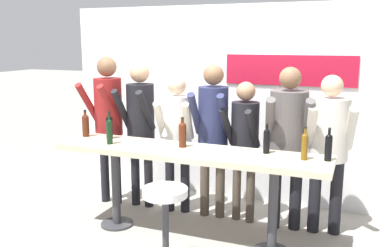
{
  "coord_description": "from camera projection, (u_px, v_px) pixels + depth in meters",
  "views": [
    {
      "loc": [
        1.56,
        -3.85,
        2.03
      ],
      "look_at": [
        0.0,
        0.09,
        1.2
      ],
      "focal_mm": 40.0,
      "sensor_mm": 36.0,
      "label": 1
    }
  ],
  "objects": [
    {
      "name": "tasting_table",
      "position": [
        189.0,
        162.0,
        4.31
      ],
      "size": [
        2.79,
        0.61,
        0.95
      ],
      "color": "beige",
      "rests_on": "ground_plane"
    },
    {
      "name": "person_right",
      "position": [
        288.0,
        131.0,
        4.49
      ],
      "size": [
        0.54,
        0.63,
        1.76
      ],
      "rotation": [
        0.0,
        0.0,
        0.19
      ],
      "color": "black",
      "rests_on": "ground_plane"
    },
    {
      "name": "person_center",
      "position": [
        213.0,
        123.0,
        4.81
      ],
      "size": [
        0.43,
        0.55,
        1.77
      ],
      "rotation": [
        0.0,
        0.0,
        0.07
      ],
      "color": "#473D33",
      "rests_on": "ground_plane"
    },
    {
      "name": "wine_bottle_5",
      "position": [
        182.0,
        133.0,
        4.36
      ],
      "size": [
        0.08,
        0.08,
        0.31
      ],
      "color": "#4C1E0F",
      "rests_on": "tasting_table"
    },
    {
      "name": "bar_stool",
      "position": [
        165.0,
        216.0,
        3.77
      ],
      "size": [
        0.42,
        0.42,
        0.76
      ],
      "color": "#333338",
      "rests_on": "ground_plane"
    },
    {
      "name": "back_wall",
      "position": [
        230.0,
        103.0,
        5.49
      ],
      "size": [
        4.39,
        0.12,
        2.46
      ],
      "color": "white",
      "rests_on": "ground_plane"
    },
    {
      "name": "person_left",
      "position": [
        140.0,
        118.0,
        5.13
      ],
      "size": [
        0.4,
        0.53,
        1.77
      ],
      "rotation": [
        0.0,
        0.0,
        0.01
      ],
      "color": "black",
      "rests_on": "ground_plane"
    },
    {
      "name": "wine_bottle_0",
      "position": [
        109.0,
        130.0,
        4.49
      ],
      "size": [
        0.06,
        0.06,
        0.33
      ],
      "color": "black",
      "rests_on": "tasting_table"
    },
    {
      "name": "wine_bottle_4",
      "position": [
        329.0,
        146.0,
        3.86
      ],
      "size": [
        0.06,
        0.06,
        0.31
      ],
      "color": "black",
      "rests_on": "tasting_table"
    },
    {
      "name": "wine_glass_0",
      "position": [
        165.0,
        132.0,
        4.49
      ],
      "size": [
        0.07,
        0.07,
        0.18
      ],
      "color": "silver",
      "rests_on": "tasting_table"
    },
    {
      "name": "wine_bottle_2",
      "position": [
        267.0,
        140.0,
        4.12
      ],
      "size": [
        0.06,
        0.06,
        0.29
      ],
      "color": "black",
      "rests_on": "tasting_table"
    },
    {
      "name": "ground_plane",
      "position": [
        189.0,
        238.0,
        4.47
      ],
      "size": [
        40.0,
        40.0,
        0.0
      ],
      "primitive_type": "plane",
      "color": "gray"
    },
    {
      "name": "person_center_right",
      "position": [
        245.0,
        136.0,
        4.71
      ],
      "size": [
        0.4,
        0.51,
        1.59
      ],
      "rotation": [
        0.0,
        0.0,
        -0.13
      ],
      "color": "#473D33",
      "rests_on": "ground_plane"
    },
    {
      "name": "person_center_left",
      "position": [
        177.0,
        129.0,
        4.97
      ],
      "size": [
        0.46,
        0.56,
        1.63
      ],
      "rotation": [
        0.0,
        0.0,
        0.19
      ],
      "color": "black",
      "rests_on": "ground_plane"
    },
    {
      "name": "person_far_left",
      "position": [
        108.0,
        113.0,
        5.22
      ],
      "size": [
        0.43,
        0.57,
        1.83
      ],
      "rotation": [
        0.0,
        0.0,
        -0.09
      ],
      "color": "black",
      "rests_on": "ground_plane"
    },
    {
      "name": "wine_bottle_1",
      "position": [
        86.0,
        124.0,
        4.84
      ],
      "size": [
        0.08,
        0.08,
        0.31
      ],
      "color": "#4C1E0F",
      "rests_on": "tasting_table"
    },
    {
      "name": "person_far_right",
      "position": [
        329.0,
        138.0,
        4.39
      ],
      "size": [
        0.52,
        0.6,
        1.69
      ],
      "rotation": [
        0.0,
        0.0,
        0.15
      ],
      "color": "black",
      "rests_on": "ground_plane"
    },
    {
      "name": "wine_bottle_3",
      "position": [
        305.0,
        145.0,
        3.89
      ],
      "size": [
        0.06,
        0.06,
        0.31
      ],
      "color": "brown",
      "rests_on": "tasting_table"
    },
    {
      "name": "wine_bottle_6",
      "position": [
        109.0,
        126.0,
        4.74
      ],
      "size": [
        0.07,
        0.07,
        0.31
      ],
      "color": "black",
      "rests_on": "tasting_table"
    }
  ]
}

